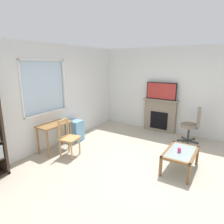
{
  "coord_description": "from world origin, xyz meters",
  "views": [
    {
      "loc": [
        -3.54,
        -1.58,
        2.2
      ],
      "look_at": [
        0.04,
        0.7,
        1.13
      ],
      "focal_mm": 31.45,
      "sensor_mm": 36.0,
      "label": 1
    }
  ],
  "objects_px": {
    "desk_under_window": "(54,128)",
    "sippy_cup": "(179,150)",
    "plastic_drawer_unit": "(75,130)",
    "tv": "(161,91)",
    "fireplace": "(160,115)",
    "office_chair": "(193,123)",
    "coffee_table": "(181,154)",
    "wooden_chair": "(68,138)"
  },
  "relations": [
    {
      "from": "desk_under_window",
      "to": "sippy_cup",
      "type": "xyz_separation_m",
      "value": [
        0.67,
        -2.94,
        -0.12
      ]
    },
    {
      "from": "plastic_drawer_unit",
      "to": "tv",
      "type": "xyz_separation_m",
      "value": [
        2.06,
        -1.81,
        1.04
      ]
    },
    {
      "from": "fireplace",
      "to": "office_chair",
      "type": "height_order",
      "value": "fireplace"
    },
    {
      "from": "plastic_drawer_unit",
      "to": "coffee_table",
      "type": "bearing_deg",
      "value": -91.51
    },
    {
      "from": "office_chair",
      "to": "coffee_table",
      "type": "xyz_separation_m",
      "value": [
        -1.71,
        -0.1,
        -0.2
      ]
    },
    {
      "from": "coffee_table",
      "to": "office_chair",
      "type": "bearing_deg",
      "value": 3.43
    },
    {
      "from": "wooden_chair",
      "to": "fireplace",
      "type": "xyz_separation_m",
      "value": [
        2.92,
        -1.24,
        0.07
      ]
    },
    {
      "from": "tv",
      "to": "office_chair",
      "type": "xyz_separation_m",
      "value": [
        -0.42,
        -1.1,
        -0.78
      ]
    },
    {
      "from": "plastic_drawer_unit",
      "to": "sippy_cup",
      "type": "height_order",
      "value": "plastic_drawer_unit"
    },
    {
      "from": "desk_under_window",
      "to": "tv",
      "type": "bearing_deg",
      "value": -31.54
    },
    {
      "from": "wooden_chair",
      "to": "tv",
      "type": "xyz_separation_m",
      "value": [
        2.9,
        -1.24,
        0.87
      ]
    },
    {
      "from": "office_chair",
      "to": "plastic_drawer_unit",
      "type": "bearing_deg",
      "value": 119.38
    },
    {
      "from": "sippy_cup",
      "to": "fireplace",
      "type": "bearing_deg",
      "value": 28.06
    },
    {
      "from": "coffee_table",
      "to": "sippy_cup",
      "type": "xyz_separation_m",
      "value": [
        -0.06,
        0.02,
        0.11
      ]
    },
    {
      "from": "tv",
      "to": "sippy_cup",
      "type": "height_order",
      "value": "tv"
    },
    {
      "from": "coffee_table",
      "to": "sippy_cup",
      "type": "distance_m",
      "value": 0.12
    },
    {
      "from": "office_chair",
      "to": "wooden_chair",
      "type": "bearing_deg",
      "value": 136.63
    },
    {
      "from": "office_chair",
      "to": "sippy_cup",
      "type": "height_order",
      "value": "office_chair"
    },
    {
      "from": "sippy_cup",
      "to": "office_chair",
      "type": "bearing_deg",
      "value": 2.65
    },
    {
      "from": "plastic_drawer_unit",
      "to": "tv",
      "type": "height_order",
      "value": "tv"
    },
    {
      "from": "coffee_table",
      "to": "sippy_cup",
      "type": "relative_size",
      "value": 10.37
    },
    {
      "from": "wooden_chair",
      "to": "plastic_drawer_unit",
      "type": "distance_m",
      "value": 1.03
    },
    {
      "from": "desk_under_window",
      "to": "tv",
      "type": "height_order",
      "value": "tv"
    },
    {
      "from": "wooden_chair",
      "to": "office_chair",
      "type": "xyz_separation_m",
      "value": [
        2.48,
        -2.34,
        0.09
      ]
    },
    {
      "from": "wooden_chair",
      "to": "sippy_cup",
      "type": "bearing_deg",
      "value": -73.74
    },
    {
      "from": "office_chair",
      "to": "coffee_table",
      "type": "relative_size",
      "value": 1.07
    },
    {
      "from": "tv",
      "to": "plastic_drawer_unit",
      "type": "bearing_deg",
      "value": 138.71
    },
    {
      "from": "wooden_chair",
      "to": "fireplace",
      "type": "relative_size",
      "value": 0.8
    },
    {
      "from": "fireplace",
      "to": "sippy_cup",
      "type": "bearing_deg",
      "value": -151.94
    },
    {
      "from": "plastic_drawer_unit",
      "to": "office_chair",
      "type": "bearing_deg",
      "value": -60.62
    },
    {
      "from": "plastic_drawer_unit",
      "to": "fireplace",
      "type": "distance_m",
      "value": 2.76
    },
    {
      "from": "desk_under_window",
      "to": "wooden_chair",
      "type": "relative_size",
      "value": 0.95
    },
    {
      "from": "tv",
      "to": "coffee_table",
      "type": "height_order",
      "value": "tv"
    },
    {
      "from": "wooden_chair",
      "to": "plastic_drawer_unit",
      "type": "bearing_deg",
      "value": 33.85
    },
    {
      "from": "wooden_chair",
      "to": "tv",
      "type": "height_order",
      "value": "tv"
    },
    {
      "from": "sippy_cup",
      "to": "coffee_table",
      "type": "bearing_deg",
      "value": -20.47
    },
    {
      "from": "plastic_drawer_unit",
      "to": "sippy_cup",
      "type": "bearing_deg",
      "value": -92.59
    },
    {
      "from": "fireplace",
      "to": "sippy_cup",
      "type": "height_order",
      "value": "fireplace"
    },
    {
      "from": "plastic_drawer_unit",
      "to": "tv",
      "type": "bearing_deg",
      "value": -41.29
    },
    {
      "from": "desk_under_window",
      "to": "wooden_chair",
      "type": "xyz_separation_m",
      "value": [
        -0.04,
        -0.51,
        -0.12
      ]
    },
    {
      "from": "tv",
      "to": "coffee_table",
      "type": "distance_m",
      "value": 2.64
    },
    {
      "from": "wooden_chair",
      "to": "plastic_drawer_unit",
      "type": "height_order",
      "value": "wooden_chair"
    }
  ]
}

